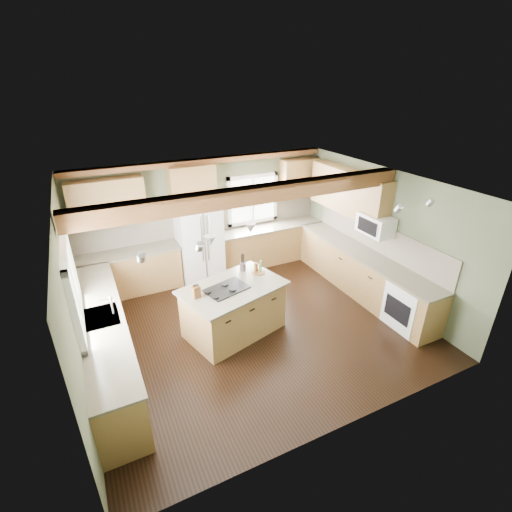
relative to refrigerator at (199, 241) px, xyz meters
name	(u,v)px	position (x,y,z in m)	size (l,w,h in m)	color
floor	(254,324)	(0.30, -2.12, -0.90)	(5.60, 5.60, 0.00)	black
ceiling	(254,186)	(0.30, -2.12, 1.70)	(5.60, 5.60, 0.00)	silver
wall_back	(206,216)	(0.30, 0.38, 0.40)	(5.60, 5.60, 0.00)	#4A5038
wall_left	(73,301)	(-2.50, -2.12, 0.40)	(5.00, 5.00, 0.00)	#4A5038
wall_right	(381,234)	(3.10, -2.12, 0.40)	(5.00, 5.00, 0.00)	#4A5038
ceiling_beam	(254,195)	(0.30, -2.13, 1.57)	(5.55, 0.26, 0.26)	#5B311A
soffit_trim	(204,161)	(0.30, 0.28, 1.64)	(5.55, 0.20, 0.10)	#5B311A
backsplash_back	(206,220)	(0.30, 0.36, 0.31)	(5.58, 0.03, 0.58)	brown
backsplash_right	(378,237)	(3.08, -2.07, 0.31)	(0.03, 3.70, 0.58)	brown
base_cab_back_left	(131,273)	(-1.49, 0.08, -0.46)	(2.02, 0.60, 0.88)	brown
counter_back_left	(128,253)	(-1.49, 0.08, 0.00)	(2.06, 0.64, 0.04)	#51493B
base_cab_back_right	(270,244)	(1.79, 0.08, -0.46)	(2.62, 0.60, 0.88)	brown
counter_back_right	(270,227)	(1.79, 0.08, 0.00)	(2.66, 0.64, 0.04)	#51493B
base_cab_left	(107,342)	(-2.20, -2.07, -0.46)	(0.60, 3.70, 0.88)	brown
counter_left	(101,318)	(-2.20, -2.07, 0.00)	(0.64, 3.74, 0.04)	#51493B
base_cab_right	(362,274)	(2.80, -2.07, -0.46)	(0.60, 3.70, 0.88)	brown
counter_right	(364,254)	(2.80, -2.07, 0.00)	(0.64, 3.74, 0.04)	#51493B
upper_cab_back_left	(107,203)	(-1.69, 0.21, 1.05)	(1.40, 0.35, 0.90)	brown
upper_cab_over_fridge	(192,182)	(0.00, 0.21, 1.25)	(0.96, 0.35, 0.70)	brown
upper_cab_right	(348,192)	(2.92, -1.22, 1.05)	(0.35, 2.20, 0.90)	brown
upper_cab_back_corner	(299,178)	(2.60, 0.21, 1.05)	(0.90, 0.35, 0.90)	brown
window_left	(71,284)	(-2.48, -2.07, 0.65)	(0.04, 1.60, 1.05)	white
window_back	(252,199)	(1.45, 0.36, 0.65)	(1.10, 0.04, 1.00)	white
sink	(101,317)	(-2.20, -2.07, 0.01)	(0.50, 0.65, 0.03)	#262628
faucet	(112,306)	(-2.02, -2.07, 0.15)	(0.02, 0.02, 0.28)	#B2B2B7
dishwasher	(119,403)	(-2.19, -3.37, -0.47)	(0.60, 0.60, 0.84)	white
oven	(410,306)	(2.79, -3.37, -0.47)	(0.60, 0.72, 0.84)	white
microwave	(376,225)	(2.88, -2.17, 0.65)	(0.40, 0.70, 0.38)	white
pendant_left	(210,241)	(-0.49, -2.23, 0.98)	(0.18, 0.18, 0.16)	#B2B2B7
pendant_right	(250,228)	(0.29, -2.02, 0.98)	(0.18, 0.18, 0.16)	#B2B2B7
refrigerator	(199,241)	(0.00, 0.00, 0.00)	(0.90, 0.74, 1.80)	white
island	(234,310)	(-0.10, -2.13, -0.46)	(1.60, 0.98, 0.88)	brown
island_top	(233,287)	(-0.10, -2.13, 0.00)	(1.71, 1.09, 0.04)	#51493B
cooktop	(227,289)	(-0.23, -2.16, 0.03)	(0.69, 0.46, 0.02)	black
knife_block	(196,292)	(-0.76, -2.19, 0.12)	(0.12, 0.09, 0.20)	brown
utensil_crock	(243,267)	(0.29, -1.67, 0.10)	(0.11, 0.11, 0.15)	#423A34
bottle_tray	(258,267)	(0.50, -1.87, 0.13)	(0.24, 0.24, 0.22)	brown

